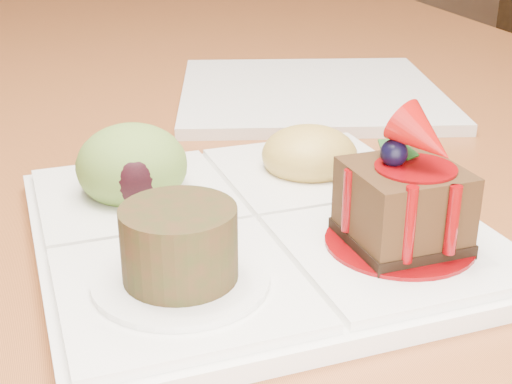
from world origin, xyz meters
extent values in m
cube|color=#9D5528|center=(0.00, 0.00, 0.73)|extent=(1.00, 1.80, 0.04)
cylinder|color=#9D5528|center=(0.44, 0.84, 0.35)|extent=(0.06, 0.06, 0.71)
cylinder|color=black|center=(0.84, 0.53, 0.22)|extent=(0.04, 0.04, 0.44)
cylinder|color=black|center=(0.50, 0.38, 0.22)|extent=(0.04, 0.04, 0.44)
cube|color=white|center=(-0.08, -0.63, 0.76)|extent=(0.32, 0.32, 0.01)
cube|color=white|center=(0.00, -0.69, 0.77)|extent=(0.15, 0.15, 0.01)
cube|color=white|center=(-0.14, -0.70, 0.77)|extent=(0.15, 0.15, 0.01)
cube|color=white|center=(-0.15, -0.57, 0.77)|extent=(0.15, 0.15, 0.01)
cube|color=white|center=(-0.01, -0.55, 0.77)|extent=(0.15, 0.15, 0.01)
cylinder|color=#6D0407|center=(0.00, -0.69, 0.77)|extent=(0.09, 0.09, 0.00)
cube|color=black|center=(0.00, -0.69, 0.77)|extent=(0.07, 0.07, 0.01)
cube|color=#371F0F|center=(0.00, -0.69, 0.80)|extent=(0.07, 0.07, 0.04)
cylinder|color=#6D0407|center=(0.00, -0.69, 0.82)|extent=(0.05, 0.05, 0.00)
sphere|color=black|center=(-0.01, -0.68, 0.83)|extent=(0.02, 0.02, 0.02)
cone|color=#9D0C0A|center=(0.01, -0.70, 0.84)|extent=(0.05, 0.05, 0.04)
cube|color=#114010|center=(0.00, -0.68, 0.83)|extent=(0.02, 0.02, 0.01)
cube|color=#114010|center=(0.00, -0.67, 0.83)|extent=(0.01, 0.02, 0.01)
cylinder|color=#6D0407|center=(-0.01, -0.72, 0.80)|extent=(0.01, 0.01, 0.05)
cylinder|color=#6D0407|center=(0.02, -0.72, 0.80)|extent=(0.01, 0.01, 0.04)
cylinder|color=#6D0407|center=(-0.03, -0.68, 0.80)|extent=(0.01, 0.01, 0.04)
cylinder|color=white|center=(-0.14, -0.70, 0.77)|extent=(0.10, 0.10, 0.00)
cylinder|color=#402012|center=(-0.14, -0.70, 0.79)|extent=(0.06, 0.06, 0.04)
cylinder|color=#3F1F0D|center=(-0.14, -0.70, 0.81)|extent=(0.05, 0.05, 0.00)
ellipsoid|color=#5A7B32|center=(-0.15, -0.57, 0.79)|extent=(0.08, 0.08, 0.06)
ellipsoid|color=black|center=(-0.15, -0.59, 0.79)|extent=(0.04, 0.03, 0.04)
ellipsoid|color=#B69641|center=(-0.01, -0.55, 0.78)|extent=(0.07, 0.07, 0.04)
cube|color=#BE4E0D|center=(0.00, -0.55, 0.78)|extent=(0.02, 0.02, 0.02)
cube|color=#486916|center=(-0.02, -0.54, 0.78)|extent=(0.02, 0.02, 0.02)
cube|color=#BE4E0D|center=(-0.03, -0.56, 0.78)|extent=(0.02, 0.02, 0.02)
cube|color=#486916|center=(-0.01, -0.57, 0.79)|extent=(0.02, 0.02, 0.02)
cube|color=white|center=(0.06, -0.30, 0.76)|extent=(0.34, 0.34, 0.01)
camera|label=1|loc=(-0.17, -1.05, 0.97)|focal=50.00mm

